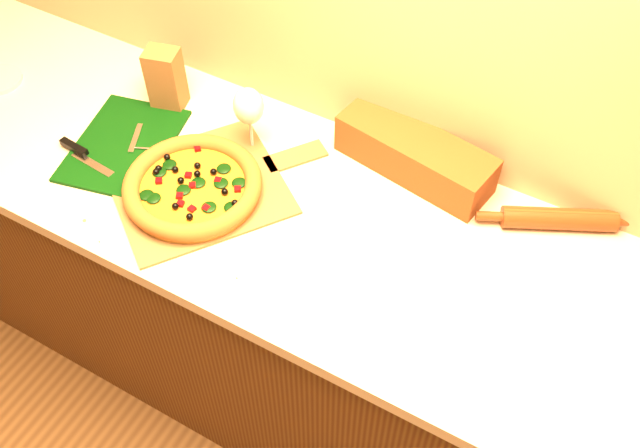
{
  "coord_description": "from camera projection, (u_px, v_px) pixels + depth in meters",
  "views": [
    {
      "loc": [
        0.49,
        0.48,
        2.22
      ],
      "look_at": [
        -0.01,
        1.38,
        0.96
      ],
      "focal_mm": 40.0,
      "sensor_mm": 36.0,
      "label": 1
    }
  ],
  "objects": [
    {
      "name": "bottle_cap",
      "position": [
        113.0,
        160.0,
        1.84
      ],
      "size": [
        0.03,
        0.03,
        0.01
      ],
      "primitive_type": "cylinder",
      "rotation": [
        0.0,
        0.0,
        0.13
      ],
      "color": "black",
      "rests_on": "countertop"
    },
    {
      "name": "cabinet",
      "position": [
        331.0,
        329.0,
        2.06
      ],
      "size": [
        2.8,
        0.65,
        0.86
      ],
      "primitive_type": "cube",
      "color": "#45210E",
      "rests_on": "ground"
    },
    {
      "name": "wine_glass",
      "position": [
        249.0,
        108.0,
        1.77
      ],
      "size": [
        0.08,
        0.08,
        0.19
      ],
      "color": "silver",
      "rests_on": "countertop"
    },
    {
      "name": "countertop",
      "position": [
        334.0,
        233.0,
        1.71
      ],
      "size": [
        2.84,
        0.68,
        0.04
      ],
      "primitive_type": "cube",
      "color": "beige",
      "rests_on": "cabinet"
    },
    {
      "name": "dark_jar",
      "position": [
        169.0,
        73.0,
        1.97
      ],
      "size": [
        0.07,
        0.07,
        0.12
      ],
      "color": "black",
      "rests_on": "countertop"
    },
    {
      "name": "cutting_board",
      "position": [
        122.0,
        145.0,
        1.87
      ],
      "size": [
        0.31,
        0.38,
        0.03
      ],
      "rotation": [
        0.0,
        0.0,
        0.22
      ],
      "color": "black",
      "rests_on": "countertop"
    },
    {
      "name": "paper_bag",
      "position": [
        166.0,
        79.0,
        1.91
      ],
      "size": [
        0.1,
        0.09,
        0.18
      ],
      "primitive_type": "cube",
      "rotation": [
        0.0,
        0.0,
        0.26
      ],
      "color": "brown",
      "rests_on": "countertop"
    },
    {
      "name": "bread_bag",
      "position": [
        415.0,
        154.0,
        1.77
      ],
      "size": [
        0.42,
        0.2,
        0.11
      ],
      "primitive_type": "cube",
      "rotation": [
        0.0,
        0.0,
        -0.17
      ],
      "color": "maroon",
      "rests_on": "countertop"
    },
    {
      "name": "pizza",
      "position": [
        193.0,
        186.0,
        1.74
      ],
      "size": [
        0.34,
        0.34,
        0.05
      ],
      "color": "#B1692C",
      "rests_on": "pizza_peel"
    },
    {
      "name": "rolling_pin",
      "position": [
        559.0,
        219.0,
        1.68
      ],
      "size": [
        0.36,
        0.19,
        0.05
      ],
      "rotation": [
        0.0,
        0.0,
        0.46
      ],
      "color": "#5D2710",
      "rests_on": "countertop"
    },
    {
      "name": "pizza_peel",
      "position": [
        205.0,
        186.0,
        1.78
      ],
      "size": [
        0.53,
        0.57,
        0.01
      ],
      "rotation": [
        0.0,
        0.0,
        -0.63
      ],
      "color": "brown",
      "rests_on": "countertop"
    }
  ]
}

